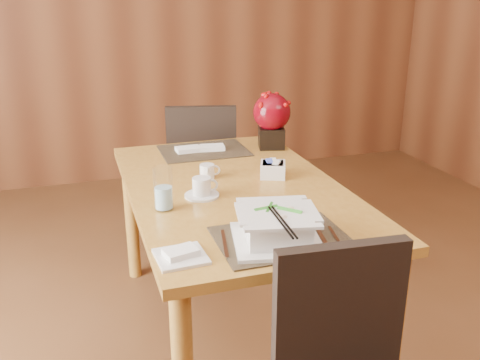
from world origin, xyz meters
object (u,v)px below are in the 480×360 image
object	(u,v)px
water_glass	(163,189)
coffee_cup	(202,188)
creamer_jug	(207,171)
sugar_caddy	(273,170)
berry_decor	(272,117)
soup_setting	(277,227)
dining_table	(235,206)
bread_plate	(181,257)
far_chair	(202,166)

from	to	relation	value
water_glass	coffee_cup	bearing A→B (deg)	27.05
water_glass	creamer_jug	distance (m)	0.40
water_glass	sugar_caddy	xyz separation A→B (m)	(0.54, 0.23, -0.05)
coffee_cup	water_glass	world-z (taller)	water_glass
berry_decor	soup_setting	bearing A→B (deg)	-109.97
water_glass	creamer_jug	world-z (taller)	water_glass
soup_setting	creamer_jug	xyz separation A→B (m)	(-0.06, 0.71, -0.03)
dining_table	creamer_jug	world-z (taller)	creamer_jug
coffee_cup	sugar_caddy	xyz separation A→B (m)	(0.37, 0.14, -0.00)
dining_table	sugar_caddy	xyz separation A→B (m)	(0.20, 0.07, 0.13)
coffee_cup	sugar_caddy	distance (m)	0.39
bread_plate	creamer_jug	bearing A→B (deg)	69.29
sugar_caddy	bread_plate	xyz separation A→B (m)	(-0.56, -0.64, -0.03)
bread_plate	far_chair	distance (m)	1.64
coffee_cup	dining_table	bearing A→B (deg)	24.49
water_glass	bread_plate	size ratio (longest dim) A/B	1.10
berry_decor	bread_plate	xyz separation A→B (m)	(-0.72, -1.09, -0.16)
dining_table	berry_decor	distance (m)	0.68
sugar_caddy	berry_decor	distance (m)	0.49
creamer_jug	sugar_caddy	world-z (taller)	sugar_caddy
dining_table	water_glass	size ratio (longest dim) A/B	8.71
soup_setting	sugar_caddy	size ratio (longest dim) A/B	3.08
creamer_jug	sugar_caddy	size ratio (longest dim) A/B	0.77
berry_decor	far_chair	bearing A→B (deg)	119.94
dining_table	far_chair	world-z (taller)	far_chair
creamer_jug	bread_plate	distance (m)	0.77
soup_setting	bread_plate	xyz separation A→B (m)	(-0.33, -0.01, -0.05)
soup_setting	sugar_caddy	xyz separation A→B (m)	(0.23, 0.64, -0.02)
creamer_jug	far_chair	bearing A→B (deg)	88.94
sugar_caddy	bread_plate	bearing A→B (deg)	-131.15
coffee_cup	sugar_caddy	size ratio (longest dim) A/B	1.29
dining_table	far_chair	bearing A→B (deg)	84.60
sugar_caddy	coffee_cup	bearing A→B (deg)	-159.03
coffee_cup	bread_plate	size ratio (longest dim) A/B	0.92
coffee_cup	sugar_caddy	bearing A→B (deg)	20.97
far_chair	bread_plate	bearing A→B (deg)	88.17
dining_table	coffee_cup	distance (m)	0.23
soup_setting	creamer_jug	world-z (taller)	soup_setting
water_glass	bread_plate	xyz separation A→B (m)	(-0.02, -0.41, -0.08)
sugar_caddy	dining_table	bearing A→B (deg)	-162.07
water_glass	sugar_caddy	bearing A→B (deg)	22.97
soup_setting	water_glass	world-z (taller)	water_glass
soup_setting	coffee_cup	world-z (taller)	soup_setting
soup_setting	berry_decor	xyz separation A→B (m)	(0.39, 1.08, 0.11)
creamer_jug	bread_plate	xyz separation A→B (m)	(-0.27, -0.72, -0.03)
water_glass	far_chair	xyz separation A→B (m)	(0.43, 1.15, -0.32)
bread_plate	soup_setting	bearing A→B (deg)	1.14
soup_setting	creamer_jug	size ratio (longest dim) A/B	3.98
sugar_caddy	bread_plate	distance (m)	0.85
creamer_jug	far_chair	size ratio (longest dim) A/B	0.09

